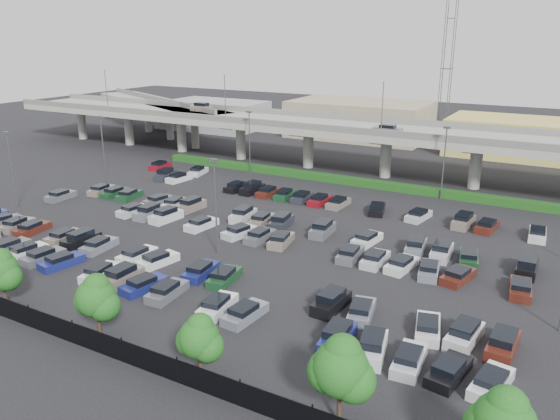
# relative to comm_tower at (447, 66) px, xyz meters

# --- Properties ---
(ground) EXTENTS (280.00, 280.00, 0.00)m
(ground) POSITION_rel_comm_tower_xyz_m (-4.00, -74.00, -15.61)
(ground) COLOR black
(overpass) EXTENTS (150.00, 13.00, 15.80)m
(overpass) POSITION_rel_comm_tower_xyz_m (-4.25, -42.01, -8.64)
(overpass) COLOR gray
(overpass) RESTS_ON ground
(on_ramp) EXTENTS (50.93, 30.13, 8.80)m
(on_ramp) POSITION_rel_comm_tower_xyz_m (-56.10, -30.95, -8.76)
(on_ramp) COLOR gray
(on_ramp) RESTS_ON ground
(hedge) EXTENTS (66.00, 1.60, 1.10)m
(hedge) POSITION_rel_comm_tower_xyz_m (-4.00, -49.00, -15.06)
(hedge) COLOR #133D11
(hedge) RESTS_ON ground
(fence) EXTENTS (70.00, 0.10, 2.00)m
(fence) POSITION_rel_comm_tower_xyz_m (-4.05, -102.00, -14.71)
(fence) COLOR black
(fence) RESTS_ON ground
(tree_row) EXTENTS (65.07, 3.66, 5.94)m
(tree_row) POSITION_rel_comm_tower_xyz_m (-3.30, -100.53, -12.09)
(tree_row) COLOR #332316
(tree_row) RESTS_ON ground
(parked_cars) EXTENTS (63.03, 41.69, 1.67)m
(parked_cars) POSITION_rel_comm_tower_xyz_m (-4.30, -78.10, -15.01)
(parked_cars) COLOR navy
(parked_cars) RESTS_ON ground
(light_poles) EXTENTS (66.90, 48.38, 10.30)m
(light_poles) POSITION_rel_comm_tower_xyz_m (-8.12, -72.00, -9.37)
(light_poles) COLOR #4C4C51
(light_poles) RESTS_ON ground
(distant_buildings) EXTENTS (138.00, 24.00, 9.00)m
(distant_buildings) POSITION_rel_comm_tower_xyz_m (8.38, -12.19, -11.87)
(distant_buildings) COLOR gray
(distant_buildings) RESTS_ON ground
(comm_tower) EXTENTS (2.40, 2.40, 30.00)m
(comm_tower) POSITION_rel_comm_tower_xyz_m (0.00, 0.00, 0.00)
(comm_tower) COLOR #4C4C51
(comm_tower) RESTS_ON ground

